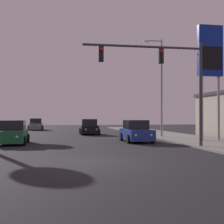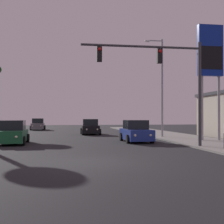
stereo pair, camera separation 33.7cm
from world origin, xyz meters
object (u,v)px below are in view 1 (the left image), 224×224
(car_green, at_px, (13,133))
(street_lamp, at_px, (160,82))
(car_black, at_px, (89,127))
(car_grey, at_px, (36,125))
(car_blue, at_px, (136,132))
(gas_station_sign, at_px, (210,57))
(traffic_light_mast, at_px, (168,71))

(car_green, relative_size, street_lamp, 0.48)
(car_black, relative_size, car_grey, 1.00)
(car_blue, distance_m, gas_station_sign, 8.27)
(street_lamp, relative_size, gas_station_sign, 1.00)
(car_blue, distance_m, traffic_light_mast, 6.49)
(car_grey, xyz_separation_m, traffic_light_mast, (10.01, -28.68, 3.98))
(car_black, height_order, car_green, same)
(traffic_light_mast, xyz_separation_m, gas_station_sign, (5.06, 4.40, 1.88))
(car_green, distance_m, car_grey, 24.05)
(car_black, relative_size, car_green, 1.00)
(traffic_light_mast, height_order, gas_station_sign, gas_station_sign)
(car_green, xyz_separation_m, gas_station_sign, (14.91, -0.24, 5.86))
(car_grey, distance_m, traffic_light_mast, 30.64)
(traffic_light_mast, relative_size, street_lamp, 0.84)
(car_black, distance_m, car_blue, 11.00)
(car_black, height_order, street_lamp, street_lamp)
(car_green, bearing_deg, car_black, -121.40)
(traffic_light_mast, xyz_separation_m, street_lamp, (2.62, 9.33, 0.38))
(car_black, height_order, gas_station_sign, gas_station_sign)
(traffic_light_mast, height_order, street_lamp, street_lamp)
(car_green, xyz_separation_m, street_lamp, (12.47, 4.69, 4.36))
(car_blue, xyz_separation_m, traffic_light_mast, (0.75, -5.07, 3.98))
(car_green, height_order, car_blue, same)
(car_grey, distance_m, car_blue, 25.37)
(car_black, distance_m, car_green, 12.87)
(car_green, bearing_deg, street_lamp, -160.50)
(car_black, xyz_separation_m, car_green, (-6.49, -11.11, 0.00))
(car_black, bearing_deg, car_grey, -60.62)
(car_green, bearing_deg, car_grey, -90.75)
(car_green, height_order, car_grey, same)
(car_green, xyz_separation_m, car_grey, (-0.15, 24.05, 0.00))
(car_grey, distance_m, street_lamp, 23.51)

